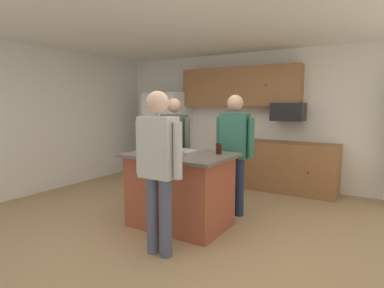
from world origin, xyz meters
name	(u,v)px	position (x,y,z in m)	size (l,w,h in m)	color
floor	(185,229)	(0.00, 0.00, 0.00)	(7.04, 7.04, 0.00)	tan
ceiling	(185,18)	(0.00, 0.00, 2.60)	(7.04, 7.04, 0.00)	white
back_wall	(261,119)	(0.00, 2.80, 1.30)	(6.40, 0.10, 2.60)	white
side_wall_left	(32,121)	(-3.20, 0.00, 1.30)	(0.10, 5.60, 2.60)	white
cabinet_run_upper	(239,87)	(-0.40, 2.60, 1.93)	(2.40, 0.38, 0.75)	#936038
cabinet_run_lower	(286,167)	(0.60, 2.48, 0.45)	(1.80, 0.63, 0.90)	#936038
refrigerator	(167,135)	(-2.00, 2.38, 0.92)	(0.86, 0.76, 1.84)	white
microwave_over_range	(288,112)	(0.60, 2.50, 1.45)	(0.56, 0.40, 0.32)	black
kitchen_island	(180,189)	(-0.13, 0.07, 0.49)	(1.34, 0.95, 0.96)	#9E4C33
person_guest_right	(174,144)	(-0.69, 0.76, 0.97)	(0.57, 0.22, 1.68)	tan
person_elder_center	(235,146)	(0.30, 0.82, 1.00)	(0.57, 0.23, 1.72)	#232D4C
person_host_foreground	(158,162)	(0.14, -0.72, 1.00)	(0.57, 0.23, 1.72)	#4C5166
glass_stout_tall	(153,146)	(-0.50, 0.01, 1.03)	(0.08, 0.08, 0.15)	black
glass_dark_ale	(170,151)	(-0.06, -0.25, 1.04)	(0.07, 0.07, 0.16)	black
glass_pilsner	(163,143)	(-0.60, 0.35, 1.03)	(0.07, 0.07, 0.15)	black
tumbler_amber	(219,149)	(0.31, 0.31, 1.03)	(0.08, 0.08, 0.14)	black
mug_blue_stoneware	(146,148)	(-0.63, 0.00, 1.01)	(0.13, 0.08, 0.09)	white
serving_tray	(179,152)	(-0.16, 0.10, 0.98)	(0.44, 0.30, 0.04)	#B7B7BC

